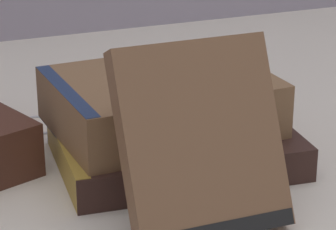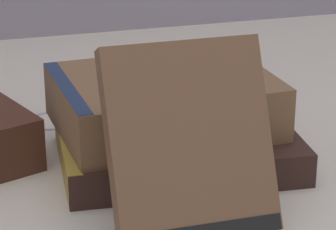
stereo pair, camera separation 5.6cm
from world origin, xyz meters
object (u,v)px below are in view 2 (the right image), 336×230
at_px(book_flat_bottom, 171,147).
at_px(reading_glasses, 82,117).
at_px(book_leaning_front, 190,148).
at_px(pocket_watch, 198,80).
at_px(book_flat_top, 158,102).

bearing_deg(book_flat_bottom, reading_glasses, 119.09).
bearing_deg(book_leaning_front, reading_glasses, 98.71).
distance_m(book_leaning_front, reading_glasses, 0.25).
xyz_separation_m(book_flat_bottom, reading_glasses, (-0.06, 0.12, -0.01)).
height_order(book_leaning_front, pocket_watch, book_leaning_front).
distance_m(book_leaning_front, pocket_watch, 0.11).
bearing_deg(book_leaning_front, book_flat_bottom, 80.17).
relative_size(book_flat_top, pocket_watch, 3.31).
bearing_deg(pocket_watch, book_flat_bottom, 144.81).
xyz_separation_m(book_flat_bottom, book_flat_top, (-0.01, 0.01, 0.04)).
height_order(book_flat_top, reading_glasses, book_flat_top).
height_order(book_flat_top, pocket_watch, pocket_watch).
distance_m(book_flat_top, reading_glasses, 0.13).
bearing_deg(book_flat_top, reading_glasses, 110.71).
distance_m(pocket_watch, reading_glasses, 0.18).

